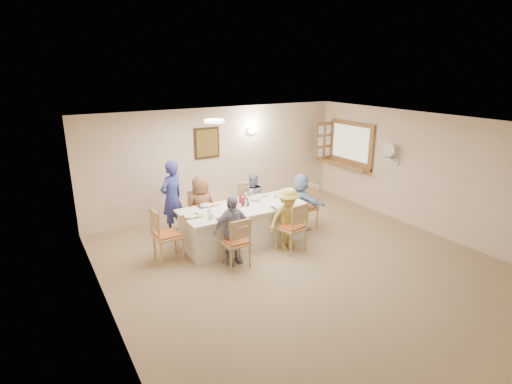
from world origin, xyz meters
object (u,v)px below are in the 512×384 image
caregiver (172,198)px  condiment_ketchup (241,200)px  chair_back_right (249,204)px  chair_right_end (305,206)px  chair_back_left (199,214)px  chair_front_left (235,241)px  chair_front_right (291,226)px  chair_left_end (168,234)px  diner_front_right (288,219)px  diner_right_end (301,202)px  diner_back_right (252,199)px  serving_hatch (351,144)px  diner_front_left (232,230)px  dining_table (243,224)px  diner_back_left (201,207)px  desk_fan (390,152)px

caregiver → condiment_ketchup: 1.51m
chair_back_right → chair_right_end: bearing=-32.3°
chair_back_left → caregiver: caregiver is taller
chair_front_left → chair_back_right: bearing=-126.3°
chair_front_right → condiment_ketchup: condiment_ketchup is taller
chair_left_end → chair_right_end: 3.10m
chair_right_end → caregiver: (-2.60, 1.15, 0.31)m
caregiver → diner_front_right: bearing=106.4°
chair_front_left → chair_front_right: 1.20m
chair_front_right → diner_right_end: (0.82, 0.80, 0.12)m
chair_back_right → diner_back_right: size_ratio=0.75×
serving_hatch → caregiver: 4.76m
chair_front_left → diner_front_left: diner_front_left is taller
chair_right_end → serving_hatch: bearing=119.0°
chair_front_left → diner_front_left: (0.00, 0.12, 0.17)m
chair_front_left → chair_left_end: 1.24m
chair_front_left → diner_back_right: diner_back_right is taller
chair_left_end → chair_front_right: bearing=-111.6°
diner_front_left → chair_front_right: bearing=-10.2°
dining_table → diner_back_left: (-0.60, 0.68, 0.27)m
chair_left_end → diner_front_left: size_ratio=0.80×
diner_back_right → dining_table: bearing=59.0°
chair_front_right → diner_front_left: size_ratio=0.78×
serving_hatch → diner_front_right: 3.54m
dining_table → chair_front_left: 1.00m
desk_fan → condiment_ketchup: desk_fan is taller
dining_table → condiment_ketchup: size_ratio=10.13×
desk_fan → diner_front_right: size_ratio=0.24×
diner_front_left → condiment_ketchup: diner_front_left is taller
chair_left_end → diner_front_right: bearing=-108.8°
dining_table → diner_back_left: diner_back_left is taller
serving_hatch → diner_front_right: serving_hatch is taller
chair_front_left → condiment_ketchup: size_ratio=3.81×
chair_back_right → diner_back_left: diner_back_left is taller
chair_right_end → diner_front_left: diner_front_left is taller
diner_back_left → diner_front_left: size_ratio=1.02×
chair_back_right → dining_table: bearing=-119.1°
serving_hatch → diner_back_left: bearing=-177.1°
serving_hatch → diner_front_left: bearing=-159.6°
chair_front_left → diner_back_left: size_ratio=0.72×
diner_right_end → desk_fan: bearing=-109.8°
serving_hatch → condiment_ketchup: 3.83m
diner_front_left → diner_back_right: bearing=44.1°
chair_front_left → caregiver: size_ratio=0.59×
desk_fan → chair_left_end: (-5.09, 0.45, -1.04)m
serving_hatch → chair_back_left: serving_hatch is taller
chair_back_left → chair_left_end: bearing=-128.0°
diner_back_right → diner_front_left: (-1.20, -1.36, 0.02)m
desk_fan → diner_right_end: desk_fan is taller
chair_front_left → dining_table: bearing=-126.3°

